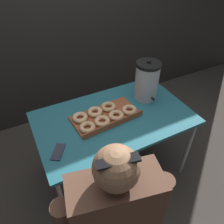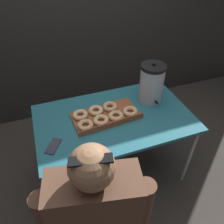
# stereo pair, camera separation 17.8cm
# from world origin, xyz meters

# --- Properties ---
(ground_plane) EXTENTS (12.00, 12.00, 0.00)m
(ground_plane) POSITION_xyz_m (0.00, 0.00, 0.00)
(ground_plane) COLOR #3D3833
(back_wall) EXTENTS (6.00, 0.11, 2.66)m
(back_wall) POSITION_xyz_m (0.00, 1.19, 1.34)
(back_wall) COLOR #282623
(back_wall) RESTS_ON ground
(folding_table) EXTENTS (1.29, 0.78, 0.73)m
(folding_table) POSITION_xyz_m (0.00, 0.00, 0.68)
(folding_table) COLOR #236675
(folding_table) RESTS_ON ground
(donut_box) EXTENTS (0.58, 0.33, 0.05)m
(donut_box) POSITION_xyz_m (-0.08, 0.02, 0.75)
(donut_box) COLOR brown
(donut_box) RESTS_ON folding_table
(coffee_urn) EXTENTS (0.21, 0.24, 0.38)m
(coffee_urn) POSITION_xyz_m (0.39, 0.12, 0.90)
(coffee_urn) COLOR #B7B7BC
(coffee_urn) RESTS_ON folding_table
(cell_phone) EXTENTS (0.14, 0.16, 0.01)m
(cell_phone) POSITION_xyz_m (-0.52, -0.16, 0.73)
(cell_phone) COLOR #2D334C
(cell_phone) RESTS_ON folding_table
(person_seated) EXTENTS (0.62, 0.33, 1.25)m
(person_seated) POSITION_xyz_m (-0.37, -0.73, 0.59)
(person_seated) COLOR #33332D
(person_seated) RESTS_ON ground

